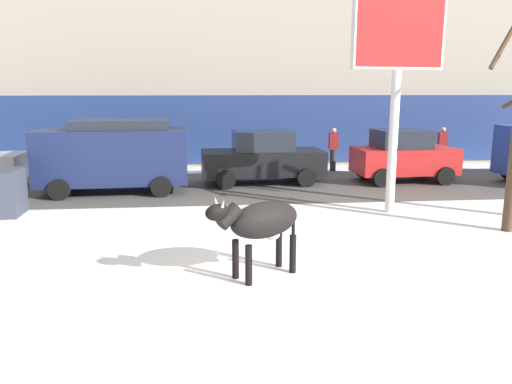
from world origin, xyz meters
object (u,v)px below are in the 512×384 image
car_navy_van (114,154)px  pedestrian_far_left (157,151)px  billboard (398,46)px  pedestrian_near_billboard (333,149)px  car_red_hatchback (403,156)px  cow_black (261,222)px  car_black_sedan (263,158)px  pedestrian_by_cars (442,148)px

car_navy_van → pedestrian_far_left: (0.98, 3.49, -0.36)m
billboard → pedestrian_far_left: bearing=134.7°
pedestrian_near_billboard → pedestrian_far_left: 7.00m
billboard → pedestrian_far_left: billboard is taller
car_red_hatchback → cow_black: bearing=-124.8°
car_black_sedan → pedestrian_by_cars: 8.05m
car_navy_van → car_red_hatchback: 9.91m
pedestrian_far_left → billboard: bearing=-45.3°
cow_black → pedestrian_by_cars: bearing=52.3°
billboard → pedestrian_near_billboard: billboard is taller
pedestrian_near_billboard → pedestrian_far_left: (-7.00, 0.00, 0.00)m
cow_black → billboard: 6.73m
car_black_sedan → pedestrian_near_billboard: size_ratio=2.48×
car_black_sedan → car_red_hatchback: bearing=-2.2°
pedestrian_by_cars → car_red_hatchback: bearing=-136.0°
billboard → car_red_hatchback: (2.06, 4.31, -3.39)m
car_black_sedan → pedestrian_by_cars: car_black_sedan is taller
billboard → pedestrian_far_left: 10.28m
pedestrian_by_cars → pedestrian_far_left: bearing=180.0°
cow_black → pedestrian_by_cars: size_ratio=1.06×
car_navy_van → car_red_hatchback: bearing=5.3°
car_black_sedan → pedestrian_near_billboard: (3.13, 2.39, -0.03)m
pedestrian_far_left → pedestrian_near_billboard: bearing=0.0°
car_black_sedan → billboard: bearing=-56.8°
car_navy_van → car_red_hatchback: (9.86, 0.91, -0.32)m
cow_black → car_red_hatchback: car_red_hatchback is taller
pedestrian_near_billboard → pedestrian_by_cars: same height
car_red_hatchback → pedestrian_by_cars: bearing=44.0°
car_black_sedan → pedestrian_far_left: bearing=148.3°
cow_black → billboard: billboard is taller
car_navy_van → pedestrian_near_billboard: (7.98, 3.49, -0.36)m
pedestrian_by_cars → pedestrian_near_billboard: bearing=180.0°
car_red_hatchback → pedestrian_far_left: car_red_hatchback is taller
billboard → pedestrian_far_left: (-6.82, 6.89, -3.43)m
car_navy_van → pedestrian_by_cars: car_navy_van is taller
cow_black → car_navy_van: car_navy_van is taller
car_black_sedan → pedestrian_far_left: (-3.87, 2.39, -0.03)m
pedestrian_by_cars → pedestrian_far_left: same height
cow_black → car_black_sedan: bearing=83.6°
billboard → pedestrian_by_cars: (4.73, 6.89, -3.43)m
billboard → car_red_hatchback: 5.86m
car_black_sedan → cow_black: bearing=-96.4°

